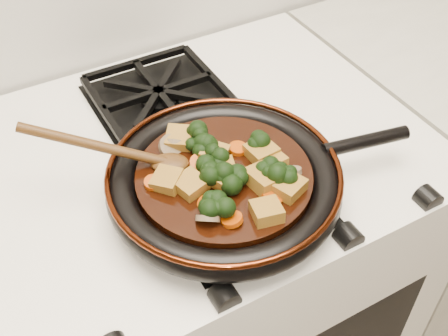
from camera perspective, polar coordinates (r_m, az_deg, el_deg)
stove at (r=1.28m, az=-2.24°, el=-12.94°), size 0.76×0.60×0.90m
burner_grate_front at (r=0.84m, az=1.34°, el=-2.76°), size 0.23×0.23×0.03m
burner_grate_back at (r=1.03m, az=-6.62°, el=7.31°), size 0.23×0.23×0.03m
skillet at (r=0.82m, az=0.14°, el=-1.28°), size 0.47×0.34×0.05m
braising_sauce at (r=0.81m, az=-0.00°, el=-1.06°), size 0.26×0.26×0.02m
tofu_cube_0 at (r=0.79m, az=-5.77°, el=-1.31°), size 0.06×0.05×0.03m
tofu_cube_1 at (r=0.79m, az=-0.31°, el=-0.84°), size 0.05×0.05×0.03m
tofu_cube_2 at (r=0.82m, az=-0.99°, el=1.44°), size 0.05×0.05×0.03m
tofu_cube_3 at (r=0.83m, az=3.84°, el=1.57°), size 0.04×0.05×0.03m
tofu_cube_4 at (r=0.80m, az=-0.31°, el=-0.37°), size 0.05×0.05×0.03m
tofu_cube_5 at (r=0.78m, az=6.48°, el=-1.93°), size 0.05×0.05×0.02m
tofu_cube_6 at (r=0.75m, az=4.35°, el=-4.47°), size 0.05×0.05×0.03m
tofu_cube_7 at (r=0.79m, az=4.15°, el=-1.09°), size 0.05×0.06×0.03m
tofu_cube_8 at (r=0.85m, az=-4.57°, el=2.96°), size 0.06×0.06×0.03m
tofu_cube_9 at (r=0.78m, az=-3.44°, el=-1.76°), size 0.05×0.05×0.02m
tofu_cube_10 at (r=0.82m, az=5.02°, el=0.72°), size 0.03×0.04×0.02m
broccoli_floret_0 at (r=0.84m, az=-2.94°, el=2.92°), size 0.08×0.09×0.07m
broccoli_floret_1 at (r=0.79m, az=-1.00°, el=-1.03°), size 0.08×0.07×0.06m
broccoli_floret_2 at (r=0.78m, az=5.42°, el=-1.46°), size 0.06×0.06×0.06m
broccoli_floret_3 at (r=0.81m, az=-1.28°, el=0.41°), size 0.09×0.09×0.07m
broccoli_floret_4 at (r=0.83m, az=2.83°, el=2.22°), size 0.07×0.07×0.06m
broccoli_floret_5 at (r=0.74m, az=-1.11°, el=-4.53°), size 0.08×0.07×0.07m
broccoli_floret_6 at (r=0.83m, az=-1.65°, el=1.95°), size 0.08×0.08×0.06m
broccoli_floret_7 at (r=0.78m, az=0.92°, el=-1.27°), size 0.08×0.09×0.06m
broccoli_floret_8 at (r=0.79m, az=4.64°, el=-0.56°), size 0.08×0.08×0.07m
broccoli_floret_9 at (r=0.78m, az=6.42°, el=-1.64°), size 0.08×0.08×0.07m
carrot_coin_0 at (r=0.77m, az=4.95°, el=-2.82°), size 0.03×0.03×0.02m
carrot_coin_1 at (r=0.84m, az=1.42°, el=2.00°), size 0.03×0.03×0.01m
carrot_coin_2 at (r=0.81m, az=-2.50°, el=0.49°), size 0.03×0.03×0.02m
carrot_coin_3 at (r=0.79m, az=-7.19°, el=-1.50°), size 0.03×0.03×0.01m
carrot_coin_4 at (r=0.76m, az=-1.59°, el=-3.57°), size 0.03×0.03×0.02m
carrot_coin_5 at (r=0.74m, az=0.84°, el=-5.26°), size 0.03×0.03×0.02m
mushroom_slice_0 at (r=0.74m, az=-1.65°, el=-5.16°), size 0.04×0.04×0.03m
mushroom_slice_1 at (r=0.84m, az=-5.39°, el=2.19°), size 0.05×0.04×0.03m
mushroom_slice_2 at (r=0.80m, az=6.67°, el=-0.40°), size 0.04×0.04×0.02m
mushroom_slice_3 at (r=0.84m, az=-4.98°, el=2.55°), size 0.04×0.04×0.03m
wooden_spoon at (r=0.81m, az=-9.54°, el=1.45°), size 0.13×0.09×0.22m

